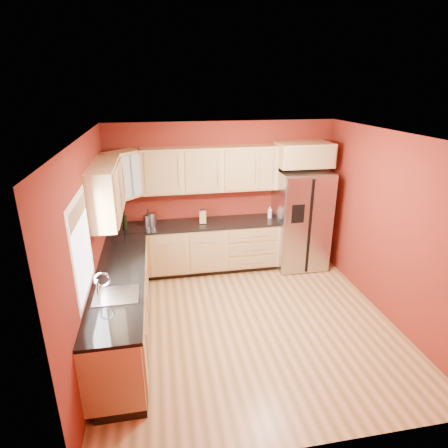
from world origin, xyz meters
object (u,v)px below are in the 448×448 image
Objects in this scene: wine_bottle_a at (125,220)px; soap_dispenser at (270,212)px; canister_left at (152,219)px; refrigerator at (300,219)px; knife_block at (203,217)px.

wine_bottle_a reaches higher than soap_dispenser.
refrigerator is at bearing -2.51° from canister_left.
refrigerator reaches higher than knife_block.
refrigerator reaches higher than canister_left.
refrigerator is 3.07m from wine_bottle_a.
knife_block is (-1.76, 0.06, 0.14)m from refrigerator.
wine_bottle_a is at bearing -179.96° from refrigerator.
soap_dispenser is (1.21, 0.05, -0.01)m from knife_block.
knife_block is at bearing 178.16° from refrigerator.
knife_block is at bearing -177.85° from soap_dispenser.
refrigerator is at bearing 3.37° from knife_block.
knife_block reaches higher than soap_dispenser.
wine_bottle_a is 1.48× the size of knife_block.
knife_block is 1.22m from soap_dispenser.
soap_dispenser is at bearing 169.46° from refrigerator.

